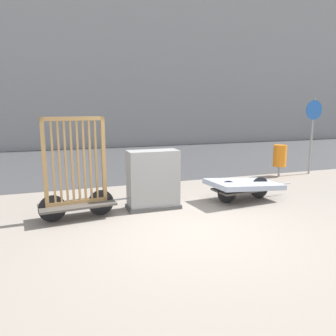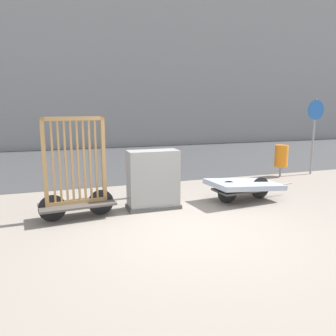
% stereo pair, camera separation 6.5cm
% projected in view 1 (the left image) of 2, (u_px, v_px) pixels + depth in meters
% --- Properties ---
extents(ground_plane, '(60.00, 60.00, 0.00)m').
position_uv_depth(ground_plane, '(194.00, 231.00, 5.54)').
color(ground_plane, gray).
extents(road_strip, '(56.00, 8.59, 0.01)m').
position_uv_depth(road_strip, '(113.00, 160.00, 12.91)').
color(road_strip, '#424244').
rests_on(road_strip, ground_plane).
extents(building_facade, '(48.00, 4.00, 10.88)m').
position_uv_depth(building_facade, '(89.00, 44.00, 17.76)').
color(building_facade, gray).
rests_on(building_facade, ground_plane).
extents(bike_cart_with_bedframe, '(2.10, 0.75, 1.90)m').
position_uv_depth(bike_cart_with_bedframe, '(77.00, 184.00, 6.07)').
color(bike_cart_with_bedframe, '#4C4742').
rests_on(bike_cart_with_bedframe, ground_plane).
extents(bike_cart_with_mattress, '(2.24, 1.09, 0.50)m').
position_uv_depth(bike_cart_with_mattress, '(244.00, 185.00, 7.31)').
color(bike_cart_with_mattress, '#4C4742').
rests_on(bike_cart_with_mattress, ground_plane).
extents(utility_cabinet, '(1.09, 0.51, 1.21)m').
position_uv_depth(utility_cabinet, '(153.00, 182.00, 6.71)').
color(utility_cabinet, '#4C4C4C').
rests_on(utility_cabinet, ground_plane).
extents(trash_bin, '(0.39, 0.39, 0.95)m').
position_uv_depth(trash_bin, '(280.00, 156.00, 9.88)').
color(trash_bin, gray).
rests_on(trash_bin, ground_plane).
extents(sign_post, '(0.59, 0.06, 2.34)m').
position_uv_depth(sign_post, '(313.00, 125.00, 10.08)').
color(sign_post, gray).
rests_on(sign_post, ground_plane).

